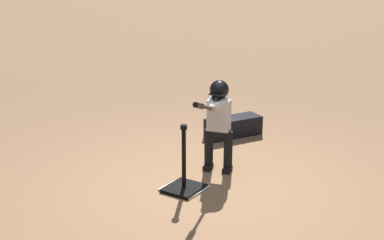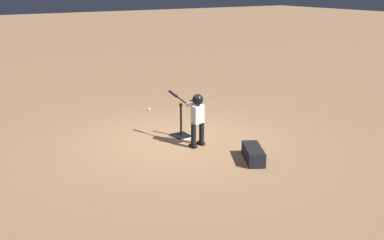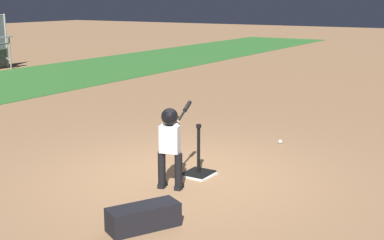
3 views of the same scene
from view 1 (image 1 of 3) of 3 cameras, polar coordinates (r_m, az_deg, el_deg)
ground_plane at (r=6.18m, az=1.49°, el=-7.47°), size 90.00×90.00×0.00m
home_plate at (r=6.19m, az=-0.79°, el=-7.28°), size 0.46×0.46×0.02m
batting_tee at (r=6.13m, az=-0.86°, el=-6.50°), size 0.43×0.38×0.78m
batter_child at (r=6.45m, az=2.80°, el=0.55°), size 0.98×0.42×1.15m
equipment_bag at (r=7.95m, az=4.43°, el=-0.70°), size 0.89×0.68×0.28m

